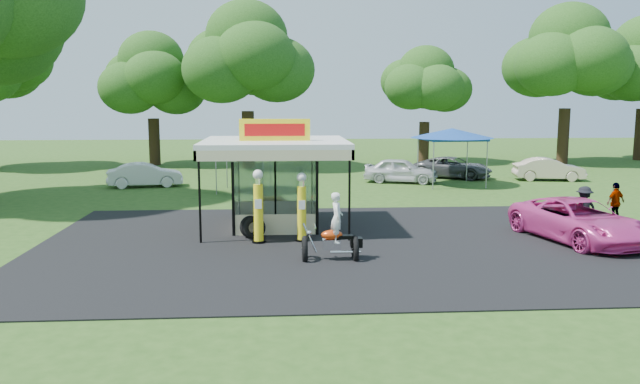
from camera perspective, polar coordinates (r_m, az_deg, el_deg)
The scene contains 21 objects.
ground at distance 19.31m, azimuth 1.87°, elevation -6.19°, with size 120.00×120.00×0.00m, color #264916.
asphalt_apron at distance 21.24m, azimuth 1.34°, elevation -4.78°, with size 20.00×14.00×0.04m, color black.
gas_station_kiosk at distance 23.79m, azimuth -4.10°, elevation 0.94°, with size 5.40×5.40×4.18m.
gas_pump_left at distance 21.25m, azimuth -5.65°, elevation -1.50°, with size 0.48×0.48×2.55m.
gas_pump_right at distance 21.41m, azimuth -1.68°, elevation -1.56°, with size 0.45×0.45×2.42m.
motorcycle at distance 18.99m, azimuth 1.33°, elevation -3.80°, with size 1.84×0.88×2.19m.
spare_tires at distance 22.19m, azimuth -6.19°, elevation -3.24°, with size 1.03×0.79×0.83m.
kiosk_car at distance 26.16m, azimuth -4.05°, elevation -1.26°, with size 1.13×2.82×0.96m, color yellow.
pink_sedan at distance 23.32m, azimuth 22.57°, elevation -2.43°, with size 2.46×5.33×1.48m, color #DB3B95.
spectator_east_a at distance 25.48m, azimuth 22.98°, elevation -1.37°, with size 1.08×0.62×1.67m, color black.
spectator_east_b at distance 27.58m, azimuth 25.40°, elevation -0.87°, with size 0.95×0.39×1.62m, color gray.
bg_car_a at distance 36.54m, azimuth -15.69°, elevation 1.52°, with size 1.44×4.13×1.36m, color silver.
bg_car_c at distance 37.26m, azimuth 7.42°, elevation 1.97°, with size 1.73×4.31×1.47m, color silver.
bg_car_d at distance 40.09m, azimuth 12.07°, elevation 2.21°, with size 2.20×4.78×1.33m, color #4E4E50.
bg_car_e at distance 40.49m, azimuth 20.19°, elevation 1.97°, with size 1.45×4.16×1.37m, color beige.
tent_west at distance 33.53m, azimuth -6.99°, elevation 4.15°, with size 3.81×3.81×2.66m.
tent_east at distance 36.47m, azimuth 11.96°, elevation 5.24°, with size 4.68×4.68×3.27m.
oak_far_b at distance 48.53m, azimuth -15.10°, elevation 9.68°, with size 8.12×8.12×9.68m.
oak_far_c at distance 45.16m, azimuth -6.69°, elevation 11.49°, with size 9.80×9.80×11.55m.
oak_far_d at distance 49.44m, azimuth 9.60°, elevation 9.17°, with size 7.41×7.41×8.82m.
oak_far_e at distance 51.23m, azimuth 21.68°, elevation 10.80°, with size 9.90×9.90×11.78m.
Camera 1 is at (-1.87, -18.59, 4.87)m, focal length 35.00 mm.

